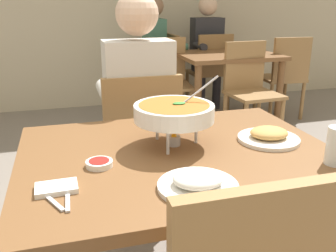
{
  "coord_description": "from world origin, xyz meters",
  "views": [
    {
      "loc": [
        -0.38,
        -1.2,
        1.27
      ],
      "look_at": [
        0.0,
        0.15,
        0.79
      ],
      "focal_mm": 39.72,
      "sensor_mm": 36.0,
      "label": 1
    }
  ],
  "objects_px": {
    "chair_bg_left": "(162,69)",
    "chair_bg_window": "(249,85)",
    "sauce_dish": "(99,163)",
    "dining_table_far": "(227,66)",
    "chair_diner_main": "(140,141)",
    "curry_bowl": "(174,113)",
    "diner_main": "(138,99)",
    "chair_bg_right": "(167,77)",
    "patron_bg_left": "(157,48)",
    "rice_plate": "(198,182)",
    "appetizer_plate": "(269,136)",
    "dining_table_main": "(179,180)",
    "patron_bg_middle": "(208,46)",
    "chair_bg_middle": "(211,68)",
    "chair_bg_corner": "(285,73)"
  },
  "relations": [
    {
      "from": "curry_bowl",
      "to": "chair_bg_right",
      "type": "bearing_deg",
      "value": 74.76
    },
    {
      "from": "chair_diner_main",
      "to": "diner_main",
      "type": "xyz_separation_m",
      "value": [
        0.0,
        0.03,
        0.24
      ]
    },
    {
      "from": "curry_bowl",
      "to": "dining_table_far",
      "type": "bearing_deg",
      "value": 61.07
    },
    {
      "from": "rice_plate",
      "to": "chair_bg_right",
      "type": "xyz_separation_m",
      "value": [
        0.68,
        2.74,
        -0.25
      ]
    },
    {
      "from": "chair_bg_middle",
      "to": "patron_bg_left",
      "type": "height_order",
      "value": "patron_bg_left"
    },
    {
      "from": "chair_diner_main",
      "to": "chair_bg_right",
      "type": "xyz_separation_m",
      "value": [
        0.65,
        1.73,
        0.0
      ]
    },
    {
      "from": "chair_bg_middle",
      "to": "chair_bg_left",
      "type": "bearing_deg",
      "value": 174.82
    },
    {
      "from": "rice_plate",
      "to": "appetizer_plate",
      "type": "distance_m",
      "value": 0.5
    },
    {
      "from": "diner_main",
      "to": "patron_bg_middle",
      "type": "relative_size",
      "value": 1.0
    },
    {
      "from": "curry_bowl",
      "to": "patron_bg_left",
      "type": "xyz_separation_m",
      "value": [
        0.67,
        2.87,
        -0.12
      ]
    },
    {
      "from": "dining_table_main",
      "to": "patron_bg_middle",
      "type": "height_order",
      "value": "patron_bg_middle"
    },
    {
      "from": "diner_main",
      "to": "chair_bg_middle",
      "type": "distance_m",
      "value": 2.47
    },
    {
      "from": "chair_bg_left",
      "to": "chair_bg_right",
      "type": "relative_size",
      "value": 1.0
    },
    {
      "from": "curry_bowl",
      "to": "chair_bg_window",
      "type": "distance_m",
      "value": 2.26
    },
    {
      "from": "dining_table_far",
      "to": "patron_bg_left",
      "type": "height_order",
      "value": "patron_bg_left"
    },
    {
      "from": "chair_diner_main",
      "to": "appetizer_plate",
      "type": "relative_size",
      "value": 3.75
    },
    {
      "from": "dining_table_main",
      "to": "dining_table_far",
      "type": "bearing_deg",
      "value": 61.79
    },
    {
      "from": "dining_table_far",
      "to": "chair_bg_left",
      "type": "distance_m",
      "value": 0.78
    },
    {
      "from": "appetizer_plate",
      "to": "patron_bg_left",
      "type": "xyz_separation_m",
      "value": [
        0.3,
        2.92,
        -0.01
      ]
    },
    {
      "from": "rice_plate",
      "to": "patron_bg_left",
      "type": "bearing_deg",
      "value": 77.71
    },
    {
      "from": "chair_bg_left",
      "to": "chair_bg_window",
      "type": "relative_size",
      "value": 1.0
    },
    {
      "from": "dining_table_main",
      "to": "chair_diner_main",
      "type": "bearing_deg",
      "value": 90.0
    },
    {
      "from": "chair_bg_corner",
      "to": "patron_bg_middle",
      "type": "relative_size",
      "value": 0.69
    },
    {
      "from": "diner_main",
      "to": "appetizer_plate",
      "type": "distance_m",
      "value": 0.84
    },
    {
      "from": "chair_diner_main",
      "to": "dining_table_far",
      "type": "xyz_separation_m",
      "value": [
        1.27,
        1.63,
        0.1
      ]
    },
    {
      "from": "sauce_dish",
      "to": "chair_bg_middle",
      "type": "bearing_deg",
      "value": 61.24
    },
    {
      "from": "patron_bg_left",
      "to": "dining_table_main",
      "type": "bearing_deg",
      "value": -102.84
    },
    {
      "from": "dining_table_main",
      "to": "rice_plate",
      "type": "distance_m",
      "value": 0.31
    },
    {
      "from": "chair_bg_corner",
      "to": "chair_bg_window",
      "type": "relative_size",
      "value": 1.0
    },
    {
      "from": "dining_table_main",
      "to": "curry_bowl",
      "type": "relative_size",
      "value": 3.44
    },
    {
      "from": "chair_diner_main",
      "to": "sauce_dish",
      "type": "xyz_separation_m",
      "value": [
        -0.29,
        -0.78,
        0.24
      ]
    },
    {
      "from": "dining_table_main",
      "to": "chair_bg_right",
      "type": "bearing_deg",
      "value": 75.18
    },
    {
      "from": "chair_bg_right",
      "to": "patron_bg_left",
      "type": "distance_m",
      "value": 0.53
    },
    {
      "from": "dining_table_main",
      "to": "dining_table_far",
      "type": "distance_m",
      "value": 2.68
    },
    {
      "from": "rice_plate",
      "to": "dining_table_far",
      "type": "distance_m",
      "value": 2.95
    },
    {
      "from": "chair_bg_right",
      "to": "patron_bg_left",
      "type": "xyz_separation_m",
      "value": [
        0.02,
        0.47,
        0.24
      ]
    },
    {
      "from": "chair_bg_middle",
      "to": "dining_table_main",
      "type": "bearing_deg",
      "value": -114.46
    },
    {
      "from": "diner_main",
      "to": "curry_bowl",
      "type": "relative_size",
      "value": 3.94
    },
    {
      "from": "curry_bowl",
      "to": "diner_main",
      "type": "bearing_deg",
      "value": 89.96
    },
    {
      "from": "chair_bg_left",
      "to": "patron_bg_middle",
      "type": "xyz_separation_m",
      "value": [
        0.57,
        0.06,
        0.24
      ]
    },
    {
      "from": "chair_diner_main",
      "to": "curry_bowl",
      "type": "bearing_deg",
      "value": -90.05
    },
    {
      "from": "chair_bg_right",
      "to": "chair_bg_corner",
      "type": "height_order",
      "value": "same"
    },
    {
      "from": "diner_main",
      "to": "chair_bg_window",
      "type": "relative_size",
      "value": 1.46
    },
    {
      "from": "diner_main",
      "to": "chair_bg_right",
      "type": "bearing_deg",
      "value": 69.03
    },
    {
      "from": "dining_table_main",
      "to": "patron_bg_middle",
      "type": "relative_size",
      "value": 0.87
    },
    {
      "from": "chair_bg_window",
      "to": "dining_table_main",
      "type": "bearing_deg",
      "value": -124.3
    },
    {
      "from": "sauce_dish",
      "to": "dining_table_far",
      "type": "relative_size",
      "value": 0.09
    },
    {
      "from": "dining_table_main",
      "to": "rice_plate",
      "type": "bearing_deg",
      "value": -96.45
    },
    {
      "from": "chair_bg_right",
      "to": "curry_bowl",
      "type": "bearing_deg",
      "value": -105.24
    },
    {
      "from": "appetizer_plate",
      "to": "patron_bg_left",
      "type": "distance_m",
      "value": 2.94
    }
  ]
}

